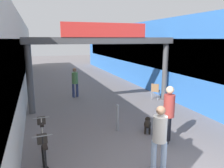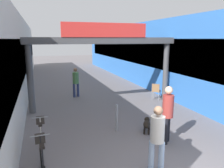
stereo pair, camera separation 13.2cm
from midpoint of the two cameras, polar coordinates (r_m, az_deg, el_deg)
storefront_left at (r=14.77m, az=-26.76°, el=6.32°), size 3.00×26.00×4.29m
storefront_right at (r=16.71m, az=10.63°, el=7.85°), size 3.00×26.00×4.29m
arcade_sign_gateway at (r=10.28m, az=-1.56°, el=9.14°), size 7.40×0.47×3.93m
pedestrian_with_dog at (r=6.98m, az=14.89°, el=-6.75°), size 0.48×0.48×1.82m
pedestrian_companion at (r=5.50m, az=12.42°, el=-12.83°), size 0.47×0.47×1.68m
pedestrian_carrying_crate at (r=12.34m, az=-9.16°, el=0.92°), size 0.43×0.43×1.65m
dog_on_leash at (r=7.89m, az=9.58°, el=-10.24°), size 0.50×0.67×0.47m
bicycle_black_nearest at (r=5.53m, az=-16.97°, el=-19.04°), size 0.46×1.69×0.98m
bicycle_silver_second at (r=6.68m, az=-17.42°, el=-13.47°), size 0.46×1.69×0.98m
bollard_post_metal at (r=7.79m, az=1.71°, el=-8.72°), size 0.10×0.10×0.98m
cafe_chair_wood_nearer at (r=11.88m, az=11.73°, el=-1.56°), size 0.57×0.57×0.89m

